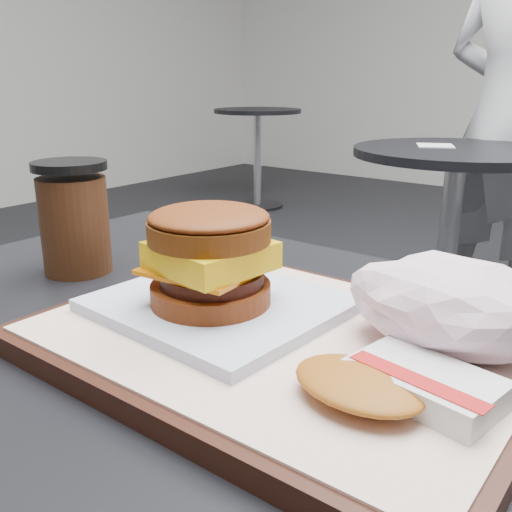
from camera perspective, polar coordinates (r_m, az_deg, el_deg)
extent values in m
cube|color=black|center=(0.49, -5.48, -10.44)|extent=(0.80, 0.60, 0.04)
cube|color=black|center=(0.46, 2.53, -8.75)|extent=(0.38, 0.28, 0.02)
cube|color=silver|center=(0.45, 2.55, -7.61)|extent=(0.36, 0.26, 0.00)
cube|color=white|center=(0.49, -3.72, -4.84)|extent=(0.20, 0.18, 0.01)
cylinder|color=maroon|center=(0.48, -4.54, -3.69)|extent=(0.11, 0.11, 0.02)
cylinder|color=black|center=(0.47, -4.40, -2.16)|extent=(0.09, 0.09, 0.01)
cube|color=#D16907|center=(0.47, -4.80, -1.12)|extent=(0.09, 0.09, 0.00)
cube|color=yellow|center=(0.46, -4.53, 0.09)|extent=(0.09, 0.09, 0.02)
cylinder|color=#66330E|center=(0.46, -4.70, 2.54)|extent=(0.11, 0.11, 0.02)
ellipsoid|color=maroon|center=(0.46, -4.74, 3.93)|extent=(0.10, 0.10, 0.02)
cube|color=silver|center=(0.38, 16.51, -12.13)|extent=(0.10, 0.07, 0.02)
cube|color=red|center=(0.36, 15.74, -11.81)|extent=(0.09, 0.03, 0.00)
ellipsoid|color=#B3671C|center=(0.36, 10.22, -12.45)|extent=(0.09, 0.07, 0.01)
cylinder|color=#391C0D|center=(0.66, -17.66, 2.95)|extent=(0.07, 0.07, 0.11)
cylinder|color=black|center=(0.65, -18.20, 8.59)|extent=(0.08, 0.08, 0.01)
cylinder|color=black|center=(2.29, 17.65, -8.52)|extent=(0.44, 0.44, 0.02)
cylinder|color=#A5A5AA|center=(2.16, 18.52, 0.12)|extent=(0.07, 0.07, 0.70)
cylinder|color=black|center=(2.08, 19.49, 9.74)|extent=(0.70, 0.70, 0.03)
cube|color=white|center=(2.12, 17.49, 10.49)|extent=(0.16, 0.16, 0.00)
imported|color=silver|center=(2.52, 24.08, 12.88)|extent=(0.72, 0.59, 1.68)
cylinder|color=black|center=(4.54, 0.14, 5.13)|extent=(0.40, 0.40, 0.02)
cylinder|color=#A5A5AA|center=(4.48, 0.15, 9.64)|extent=(0.06, 0.06, 0.70)
cylinder|color=black|center=(4.44, 0.15, 14.31)|extent=(0.66, 0.66, 0.03)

